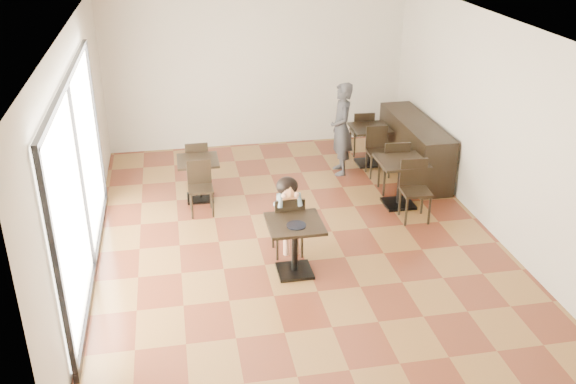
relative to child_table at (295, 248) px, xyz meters
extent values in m
cube|color=brown|center=(0.21, 1.04, -0.39)|extent=(6.00, 8.00, 0.01)
cube|color=white|center=(0.21, 1.04, 2.81)|extent=(6.00, 8.00, 0.01)
cube|color=beige|center=(0.21, 5.04, 1.21)|extent=(6.00, 0.01, 3.20)
cube|color=beige|center=(0.21, -2.96, 1.21)|extent=(6.00, 0.01, 3.20)
cube|color=beige|center=(-2.79, 1.04, 1.21)|extent=(0.01, 8.00, 3.20)
cube|color=beige|center=(3.21, 1.04, 1.21)|extent=(0.01, 8.00, 3.20)
cube|color=white|center=(-2.76, 0.54, 1.01)|extent=(0.04, 4.50, 2.60)
cylinder|color=black|center=(0.00, -0.10, 0.40)|extent=(0.26, 0.26, 0.02)
imported|color=#323136|center=(1.51, 3.27, 0.47)|extent=(0.44, 0.65, 1.72)
cube|color=black|center=(2.86, 3.04, 0.11)|extent=(0.60, 2.40, 1.00)
camera|label=1|loc=(-1.48, -7.43, 4.41)|focal=40.00mm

